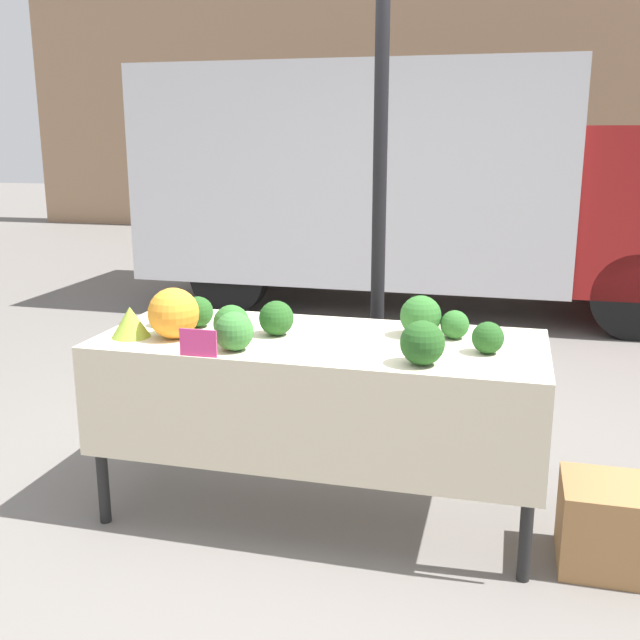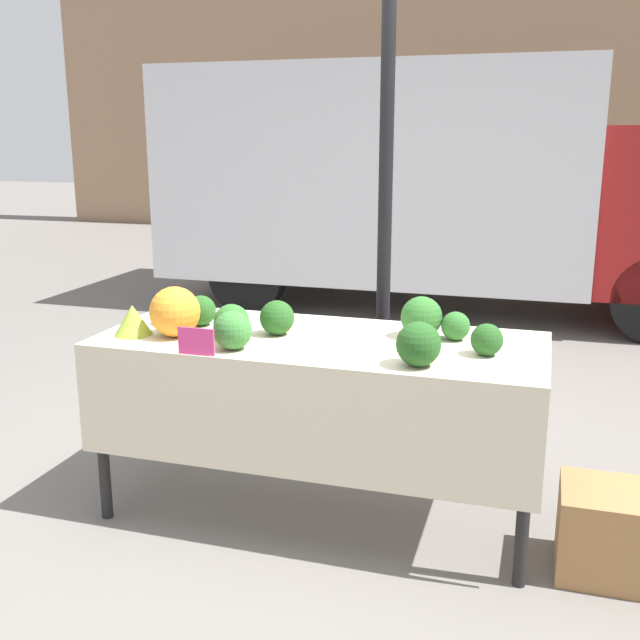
# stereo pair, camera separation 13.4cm
# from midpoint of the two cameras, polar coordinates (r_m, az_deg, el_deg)

# --- Properties ---
(ground_plane) EXTENTS (40.00, 40.00, 0.00)m
(ground_plane) POSITION_cam_midpoint_polar(r_m,az_deg,el_deg) (3.51, -1.13, -14.28)
(ground_plane) COLOR slate
(building_facade) EXTENTS (16.00, 0.60, 5.87)m
(building_facade) POSITION_cam_midpoint_polar(r_m,az_deg,el_deg) (13.15, 11.40, 19.28)
(building_facade) COLOR #9E7A5B
(building_facade) RESTS_ON ground_plane
(tent_pole) EXTENTS (0.07, 0.07, 2.59)m
(tent_pole) POSITION_cam_midpoint_polar(r_m,az_deg,el_deg) (3.78, 3.50, 8.34)
(tent_pole) COLOR black
(tent_pole) RESTS_ON ground_plane
(parked_truck) EXTENTS (5.23, 2.11, 2.28)m
(parked_truck) POSITION_cam_midpoint_polar(r_m,az_deg,el_deg) (7.44, 6.25, 10.59)
(parked_truck) COLOR silver
(parked_truck) RESTS_ON ground_plane
(market_table) EXTENTS (1.90, 0.79, 0.81)m
(market_table) POSITION_cam_midpoint_polar(r_m,az_deg,el_deg) (3.18, -1.50, -3.49)
(market_table) COLOR beige
(market_table) RESTS_ON ground_plane
(orange_cauliflower) EXTENTS (0.22, 0.22, 0.22)m
(orange_cauliflower) POSITION_cam_midpoint_polar(r_m,az_deg,el_deg) (3.26, -12.27, 0.50)
(orange_cauliflower) COLOR orange
(orange_cauliflower) RESTS_ON market_table
(romanesco_head) EXTENTS (0.17, 0.17, 0.13)m
(romanesco_head) POSITION_cam_midpoint_polar(r_m,az_deg,el_deg) (3.33, -15.37, -0.15)
(romanesco_head) COLOR #93B238
(romanesco_head) RESTS_ON market_table
(broccoli_head_0) EXTENTS (0.17, 0.17, 0.17)m
(broccoli_head_0) POSITION_cam_midpoint_polar(r_m,az_deg,el_deg) (2.84, 6.47, -1.76)
(broccoli_head_0) COLOR #23511E
(broccoli_head_0) RESTS_ON market_table
(broccoli_head_1) EXTENTS (0.14, 0.14, 0.14)m
(broccoli_head_1) POSITION_cam_midpoint_polar(r_m,az_deg,el_deg) (3.48, -12.42, 0.67)
(broccoli_head_1) COLOR #387533
(broccoli_head_1) RESTS_ON market_table
(broccoli_head_2) EXTENTS (0.14, 0.14, 0.14)m
(broccoli_head_2) POSITION_cam_midpoint_polar(r_m,az_deg,el_deg) (3.44, -10.40, 0.61)
(broccoli_head_2) COLOR #23511E
(broccoli_head_2) RESTS_ON market_table
(broccoli_head_3) EXTENTS (0.15, 0.15, 0.15)m
(broccoli_head_3) POSITION_cam_midpoint_polar(r_m,az_deg,el_deg) (3.25, -4.53, 0.13)
(broccoli_head_3) COLOR #23511E
(broccoli_head_3) RESTS_ON market_table
(broccoli_head_4) EXTENTS (0.18, 0.18, 0.18)m
(broccoli_head_4) POSITION_cam_midpoint_polar(r_m,az_deg,el_deg) (3.24, 6.51, 0.30)
(broccoli_head_4) COLOR #2D6628
(broccoli_head_4) RESTS_ON market_table
(broccoli_head_5) EXTENTS (0.15, 0.15, 0.15)m
(broccoli_head_5) POSITION_cam_midpoint_polar(r_m,az_deg,el_deg) (3.18, -7.97, -0.25)
(broccoli_head_5) COLOR #2D6628
(broccoli_head_5) RESTS_ON market_table
(broccoli_head_6) EXTENTS (0.12, 0.12, 0.12)m
(broccoli_head_6) POSITION_cam_midpoint_polar(r_m,az_deg,el_deg) (3.23, 9.06, -0.35)
(broccoli_head_6) COLOR #2D6628
(broccoli_head_6) RESTS_ON market_table
(broccoli_head_7) EXTENTS (0.16, 0.16, 0.16)m
(broccoli_head_7) POSITION_cam_midpoint_polar(r_m,az_deg,el_deg) (3.04, -7.82, -0.86)
(broccoli_head_7) COLOR #387533
(broccoli_head_7) RESTS_ON market_table
(broccoli_head_8) EXTENTS (0.13, 0.13, 0.13)m
(broccoli_head_8) POSITION_cam_midpoint_polar(r_m,az_deg,el_deg) (3.03, 11.44, -1.34)
(broccoli_head_8) COLOR #23511E
(broccoli_head_8) RESTS_ON market_table
(price_sign) EXTENTS (0.16, 0.01, 0.11)m
(price_sign) POSITION_cam_midpoint_polar(r_m,az_deg,el_deg) (2.98, -10.55, -1.73)
(price_sign) COLOR #E53D84
(price_sign) RESTS_ON market_table
(produce_crate) EXTENTS (0.44, 0.35, 0.34)m
(produce_crate) POSITION_cam_midpoint_polar(r_m,az_deg,el_deg) (3.23, 20.64, -14.50)
(produce_crate) COLOR #9E7042
(produce_crate) RESTS_ON ground_plane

